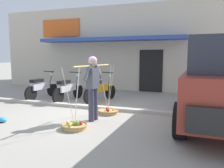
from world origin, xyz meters
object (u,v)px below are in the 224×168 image
fruit_basket_right_side (75,126)px  plastic_litter_bag (2,120)px  motorcycle_second_in_row (68,89)px  motorcycle_third_in_row (100,90)px  motorcycle_nearest_shop (41,87)px  fruit_vendor (93,84)px  fruit_basket_left_side (108,111)px

fruit_basket_right_side → plastic_litter_bag: 2.04m
motorcycle_second_in_row → motorcycle_third_in_row: 1.22m
fruit_basket_right_side → motorcycle_second_in_row: bearing=123.1°
fruit_basket_right_side → motorcycle_nearest_shop: bearing=136.9°
fruit_basket_right_side → plastic_litter_bag: (-2.03, -0.16, -0.01)m
fruit_vendor → fruit_basket_right_side: bearing=-98.8°
fruit_basket_right_side → motorcycle_nearest_shop: fruit_basket_right_side is taller
motorcycle_nearest_shop → motorcycle_third_in_row: bearing=6.3°
fruit_basket_right_side → motorcycle_nearest_shop: size_ratio=0.80×
fruit_vendor → fruit_basket_left_side: 1.20m
fruit_basket_right_side → motorcycle_second_in_row: 3.42m
fruit_basket_left_side → plastic_litter_bag: size_ratio=5.18×
motorcycle_second_in_row → plastic_litter_bag: motorcycle_second_in_row is taller
motorcycle_nearest_shop → plastic_litter_bag: size_ratio=6.50×
motorcycle_nearest_shop → motorcycle_second_in_row: 1.26m
fruit_vendor → motorcycle_second_in_row: size_ratio=0.93×
fruit_vendor → motorcycle_second_in_row: (-1.98, 2.06, -0.52)m
motorcycle_third_in_row → motorcycle_second_in_row: bearing=-164.1°
motorcycle_third_in_row → plastic_litter_bag: motorcycle_third_in_row is taller
fruit_vendor → plastic_litter_bag: 2.52m
fruit_basket_left_side → fruit_vendor: bearing=-98.9°
fruit_basket_right_side → motorcycle_second_in_row: size_ratio=0.80×
fruit_vendor → fruit_basket_left_side: fruit_vendor is taller
fruit_basket_left_side → motorcycle_nearest_shop: 3.64m
motorcycle_nearest_shop → plastic_litter_bag: 3.29m
fruit_basket_left_side → motorcycle_third_in_row: 1.90m
plastic_litter_bag → fruit_basket_left_side: bearing=37.4°
fruit_vendor → plastic_litter_bag: size_ratio=6.05×
motorcycle_third_in_row → plastic_litter_bag: (-1.34, -3.35, -0.38)m
motorcycle_nearest_shop → fruit_vendor: bearing=-33.3°
fruit_vendor → fruit_basket_left_side: (0.12, 0.79, -0.90)m
motorcycle_nearest_shop → motorcycle_third_in_row: 2.44m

